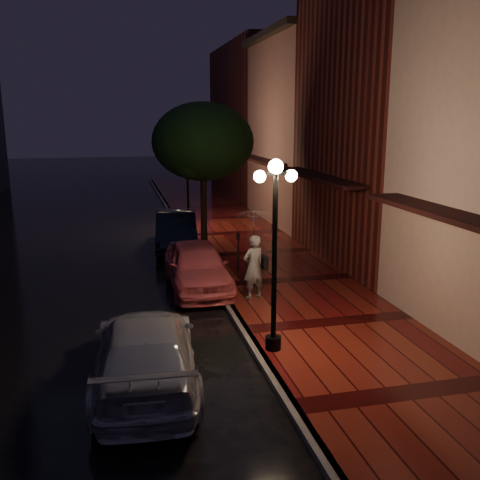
{
  "coord_description": "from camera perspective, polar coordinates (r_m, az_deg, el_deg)",
  "views": [
    {
      "loc": [
        -2.99,
        -15.87,
        5.32
      ],
      "look_at": [
        0.91,
        0.69,
        1.4
      ],
      "focal_mm": 40.0,
      "sensor_mm": 36.0,
      "label": 1
    }
  ],
  "objects": [
    {
      "name": "ground",
      "position": [
        17.01,
        -2.46,
        -5.27
      ],
      "size": [
        120.0,
        120.0,
        0.0
      ],
      "primitive_type": "plane",
      "color": "black",
      "rests_on": "ground"
    },
    {
      "name": "sidewalk",
      "position": [
        17.52,
        4.81,
        -4.5
      ],
      "size": [
        4.5,
        60.0,
        0.15
      ],
      "primitive_type": "cube",
      "color": "#460C0C",
      "rests_on": "ground"
    },
    {
      "name": "curb",
      "position": [
        16.98,
        -2.46,
        -5.03
      ],
      "size": [
        0.25,
        60.0,
        0.15
      ],
      "primitive_type": "cube",
      "color": "#595451",
      "rests_on": "ground"
    },
    {
      "name": "storefront_mid",
      "position": [
        20.47,
        16.39,
        12.97
      ],
      "size": [
        5.0,
        8.0,
        11.0
      ],
      "primitive_type": "cube",
      "color": "#511914",
      "rests_on": "ground"
    },
    {
      "name": "storefront_far",
      "position": [
        27.74,
        8.02,
        11.16
      ],
      "size": [
        5.0,
        8.0,
        9.0
      ],
      "primitive_type": "cube",
      "color": "#8C5951",
      "rests_on": "ground"
    },
    {
      "name": "storefront_extra",
      "position": [
        37.24,
        2.38,
        12.47
      ],
      "size": [
        5.0,
        12.0,
        10.0
      ],
      "primitive_type": "cube",
      "color": "#511914",
      "rests_on": "ground"
    },
    {
      "name": "streetlamp_near",
      "position": [
        11.69,
        3.72,
        -0.51
      ],
      "size": [
        0.96,
        0.36,
        4.31
      ],
      "color": "black",
      "rests_on": "sidewalk"
    },
    {
      "name": "streetlamp_far",
      "position": [
        25.24,
        -5.6,
        6.73
      ],
      "size": [
        0.96,
        0.36,
        4.31
      ],
      "color": "black",
      "rests_on": "sidewalk"
    },
    {
      "name": "street_tree",
      "position": [
        22.18,
        -3.96,
        10.17
      ],
      "size": [
        4.16,
        4.16,
        5.8
      ],
      "color": "black",
      "rests_on": "sidewalk"
    },
    {
      "name": "pink_car",
      "position": [
        16.83,
        -4.59,
        -2.78
      ],
      "size": [
        1.81,
        4.48,
        1.52
      ],
      "primitive_type": "imported",
      "rotation": [
        0.0,
        0.0,
        0.0
      ],
      "color": "#DC5A60",
      "rests_on": "ground"
    },
    {
      "name": "navy_car",
      "position": [
        22.35,
        -6.83,
        1.12
      ],
      "size": [
        2.09,
        4.78,
        1.53
      ],
      "primitive_type": "imported",
      "rotation": [
        0.0,
        0.0,
        -0.1
      ],
      "color": "black",
      "rests_on": "ground"
    },
    {
      "name": "silver_car",
      "position": [
        11.13,
        -10.05,
        -11.63
      ],
      "size": [
        2.32,
        5.1,
        1.45
      ],
      "primitive_type": "imported",
      "rotation": [
        0.0,
        0.0,
        3.08
      ],
      "color": "#ACADB4",
      "rests_on": "ground"
    },
    {
      "name": "woman_with_umbrella",
      "position": [
        15.29,
        1.49,
        -0.0
      ],
      "size": [
        1.09,
        1.11,
        2.63
      ],
      "rotation": [
        0.0,
        0.0,
        3.5
      ],
      "color": "silver",
      "rests_on": "sidewalk"
    },
    {
      "name": "parking_meter",
      "position": [
        18.19,
        -0.19,
        -0.88
      ],
      "size": [
        0.14,
        0.12,
        1.34
      ],
      "rotation": [
        0.0,
        0.0,
        -0.27
      ],
      "color": "black",
      "rests_on": "sidewalk"
    }
  ]
}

